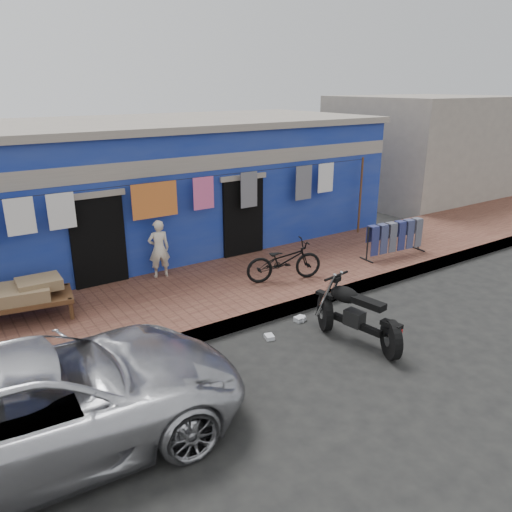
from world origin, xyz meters
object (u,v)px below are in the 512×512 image
(seated_person, at_px, (159,249))
(charpoy, at_px, (16,303))
(bicycle, at_px, (284,256))
(motorcycle, at_px, (357,313))
(car, at_px, (42,402))
(jeans_rack, at_px, (394,238))

(seated_person, distance_m, charpoy, 3.03)
(bicycle, height_order, motorcycle, bicycle)
(car, xyz_separation_m, charpoy, (0.28, 3.50, -0.12))
(car, relative_size, jeans_rack, 2.75)
(car, xyz_separation_m, motorcycle, (4.99, -0.12, -0.15))
(car, xyz_separation_m, seated_person, (3.25, 4.06, 0.18))
(car, height_order, bicycle, car)
(car, distance_m, motorcycle, 5.00)
(motorcycle, bearing_deg, jeans_rack, 24.14)
(seated_person, distance_m, bicycle, 2.68)
(seated_person, xyz_separation_m, bicycle, (2.10, -1.66, -0.10))
(seated_person, height_order, bicycle, seated_person)
(bicycle, distance_m, jeans_rack, 3.22)
(seated_person, relative_size, bicycle, 0.77)
(seated_person, bearing_deg, bicycle, 150.78)
(car, relative_size, motorcycle, 2.78)
(car, relative_size, seated_person, 3.94)
(car, relative_size, charpoy, 2.36)
(charpoy, bearing_deg, bicycle, -12.31)
(charpoy, distance_m, jeans_rack, 8.37)
(jeans_rack, bearing_deg, bicycle, 176.59)
(car, xyz_separation_m, bicycle, (5.34, 2.40, 0.08))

